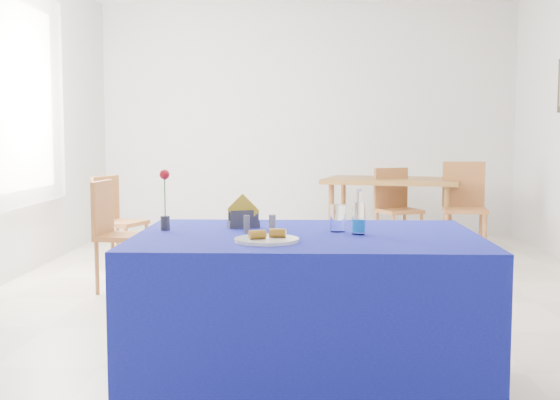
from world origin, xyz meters
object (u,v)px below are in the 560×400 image
object	(u,v)px
water_bottle	(359,219)
oak_table	(392,185)
blue_table	(307,313)
chair_win_a	(115,227)
plate	(267,240)
chair_bg_left	(395,203)
chair_bg_right	(464,201)
chair_win_b	(114,215)

from	to	relation	value
water_bottle	oak_table	bearing A→B (deg)	80.97
blue_table	chair_win_a	size ratio (longest dim) A/B	1.85
plate	blue_table	world-z (taller)	plate
water_bottle	chair_bg_left	bearing A→B (deg)	80.35
chair_bg_right	blue_table	bearing A→B (deg)	-104.94
chair_bg_left	plate	bearing A→B (deg)	-127.43
oak_table	chair_bg_right	bearing A→B (deg)	-34.03
chair_bg_right	chair_win_b	distance (m)	3.47
oak_table	chair_bg_left	xyz separation A→B (m)	(0.01, -0.24, -0.17)
blue_table	chair_win_a	distance (m)	2.62
oak_table	chair_win_a	distance (m)	3.30
chair_win_a	chair_bg_left	bearing A→B (deg)	-45.58
blue_table	oak_table	distance (m)	4.47
chair_win_a	chair_win_b	size ratio (longest dim) A/B	1.02
blue_table	chair_bg_left	distance (m)	4.24
plate	chair_bg_left	bearing A→B (deg)	75.64
plate	water_bottle	distance (m)	0.49
chair_bg_right	chair_win_b	size ratio (longest dim) A/B	1.12
chair_win_a	chair_win_b	distance (m)	0.98
blue_table	chair_win_b	bearing A→B (deg)	119.75
plate	chair_win_b	xyz separation A→B (m)	(-1.59, 3.33, -0.28)
water_bottle	chair_bg_right	size ratio (longest dim) A/B	0.23
chair_win_b	chair_bg_right	bearing A→B (deg)	-55.62
chair_bg_left	chair_win_a	bearing A→B (deg)	-163.97
blue_table	water_bottle	xyz separation A→B (m)	(0.24, 0.00, 0.45)
oak_table	chair_win_a	xyz separation A→B (m)	(-2.43, -2.22, -0.18)
plate	oak_table	bearing A→B (deg)	76.45
water_bottle	chair_bg_left	xyz separation A→B (m)	(0.70, 4.12, -0.32)
blue_table	chair_win_b	distance (m)	3.56
oak_table	chair_bg_left	bearing A→B (deg)	-88.01
water_bottle	chair_win_b	world-z (taller)	water_bottle
blue_table	oak_table	bearing A→B (deg)	77.90
plate	chair_win_b	distance (m)	3.70
blue_table	chair_bg_right	distance (m)	4.23
chair_win_a	chair_win_b	world-z (taller)	chair_win_a
oak_table	water_bottle	bearing A→B (deg)	-99.03
plate	chair_win_a	bearing A→B (deg)	119.04
oak_table	chair_win_b	distance (m)	2.99
plate	chair_win_b	bearing A→B (deg)	115.50
chair_win_b	chair_bg_left	bearing A→B (deg)	-48.23
chair_bg_left	chair_bg_right	size ratio (longest dim) A/B	0.92
plate	chair_win_b	size ratio (longest dim) A/B	0.33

